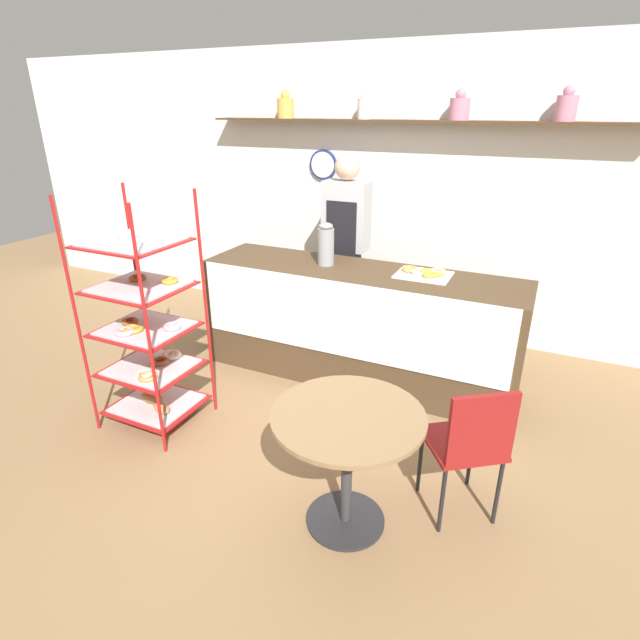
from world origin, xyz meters
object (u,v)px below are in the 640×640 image
object	(u,v)px
person_worker	(346,243)
cafe_table	(347,442)
pastry_rack	(146,331)
coffee_carafe	(326,244)
donut_tray_counter	(426,273)
cafe_chair	(471,441)

from	to	relation	value
person_worker	cafe_table	distance (m)	2.43
pastry_rack	coffee_carafe	xyz separation A→B (m)	(0.78, 1.27, 0.40)
person_worker	donut_tray_counter	xyz separation A→B (m)	(0.89, -0.52, -0.01)
pastry_rack	coffee_carafe	bearing A→B (deg)	58.50
cafe_chair	coffee_carafe	bearing A→B (deg)	-77.58
person_worker	cafe_table	xyz separation A→B (m)	(0.94, -2.19, -0.44)
cafe_chair	coffee_carafe	world-z (taller)	coffee_carafe
cafe_table	cafe_chair	distance (m)	0.66
person_worker	coffee_carafe	bearing A→B (deg)	-83.14
donut_tray_counter	cafe_chair	bearing A→B (deg)	-65.24
donut_tray_counter	pastry_rack	bearing A→B (deg)	-139.99
cafe_table	coffee_carafe	bearing A→B (deg)	118.48
cafe_chair	coffee_carafe	size ratio (longest dim) A/B	2.47
pastry_rack	cafe_table	distance (m)	1.69
coffee_carafe	cafe_table	bearing A→B (deg)	-61.52
pastry_rack	person_worker	distance (m)	2.01
pastry_rack	coffee_carafe	size ratio (longest dim) A/B	4.79
person_worker	cafe_chair	bearing A→B (deg)	-51.12
pastry_rack	donut_tray_counter	distance (m)	2.10
person_worker	coffee_carafe	world-z (taller)	person_worker
cafe_table	donut_tray_counter	xyz separation A→B (m)	(-0.05, 1.67, 0.43)
pastry_rack	cafe_chair	world-z (taller)	pastry_rack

